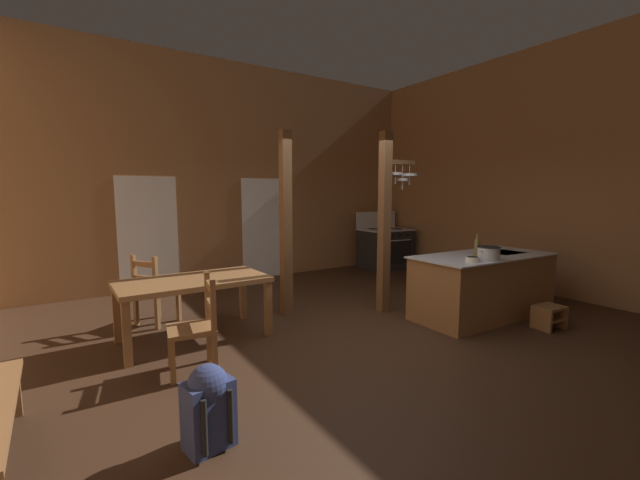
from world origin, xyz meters
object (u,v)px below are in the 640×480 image
(bottle_tall_on_counter, at_px, (477,247))
(ladderback_chair_near_window, at_px, (154,291))
(backpack, at_px, (208,404))
(stockpot_on_counter, at_px, (489,253))
(kitchen_island, at_px, (483,285))
(mixing_bowl_on_counter, at_px, (473,259))
(dining_table, at_px, (193,286))
(ladderback_chair_by_post, at_px, (197,327))
(stove_range, at_px, (385,248))
(step_stool, at_px, (549,315))

(bottle_tall_on_counter, bearing_deg, ladderback_chair_near_window, 149.90)
(backpack, xyz_separation_m, bottle_tall_on_counter, (3.98, 0.77, 0.70))
(backpack, height_order, stockpot_on_counter, stockpot_on_counter)
(kitchen_island, xyz_separation_m, mixing_bowl_on_counter, (-0.63, -0.26, 0.48))
(ladderback_chair_near_window, distance_m, backpack, 2.98)
(dining_table, distance_m, mixing_bowl_on_counter, 3.48)
(ladderback_chair_by_post, distance_m, bottle_tall_on_counter, 3.78)
(dining_table, bearing_deg, ladderback_chair_by_post, -103.54)
(dining_table, relative_size, stockpot_on_counter, 4.80)
(mixing_bowl_on_counter, height_order, bottle_tall_on_counter, bottle_tall_on_counter)
(dining_table, relative_size, bottle_tall_on_counter, 5.33)
(stove_range, relative_size, stockpot_on_counter, 3.69)
(dining_table, relative_size, ladderback_chair_by_post, 1.81)
(ladderback_chair_by_post, distance_m, backpack, 1.27)
(dining_table, distance_m, stockpot_on_counter, 3.76)
(step_stool, bearing_deg, ladderback_chair_near_window, 145.13)
(ladderback_chair_by_post, bearing_deg, dining_table, 76.46)
(stove_range, height_order, mixing_bowl_on_counter, stove_range)
(ladderback_chair_by_post, relative_size, bottle_tall_on_counter, 2.95)
(mixing_bowl_on_counter, bearing_deg, step_stool, -31.73)
(step_stool, height_order, backpack, backpack)
(kitchen_island, bearing_deg, backpack, -169.26)
(kitchen_island, bearing_deg, mixing_bowl_on_counter, -157.28)
(step_stool, bearing_deg, backpack, 179.83)
(kitchen_island, distance_m, backpack, 4.28)
(step_stool, relative_size, bottle_tall_on_counter, 1.20)
(step_stool, xyz_separation_m, backpack, (-4.46, 0.01, 0.14))
(stove_range, distance_m, bottle_tall_on_counter, 3.86)
(stove_range, distance_m, mixing_bowl_on_counter, 4.22)
(stove_range, xyz_separation_m, ladderback_chair_by_post, (-5.23, -3.04, -0.03))
(stove_range, relative_size, bottle_tall_on_counter, 4.10)
(ladderback_chair_by_post, distance_m, stockpot_on_counter, 3.70)
(ladderback_chair_near_window, xyz_separation_m, stockpot_on_counter, (3.68, -2.47, 0.52))
(mixing_bowl_on_counter, bearing_deg, bottle_tall_on_counter, 29.61)
(step_stool, distance_m, mixing_bowl_on_counter, 1.28)
(dining_table, bearing_deg, stove_range, 23.25)
(step_stool, relative_size, ladderback_chair_by_post, 0.41)
(ladderback_chair_near_window, distance_m, mixing_bowl_on_counter, 4.20)
(stove_range, bearing_deg, ladderback_chair_near_window, -166.22)
(kitchen_island, height_order, ladderback_chair_by_post, ladderback_chair_by_post)
(step_stool, distance_m, dining_table, 4.54)
(ladderback_chair_near_window, xyz_separation_m, mixing_bowl_on_counter, (3.39, -2.43, 0.47))
(ladderback_chair_by_post, height_order, backpack, ladderback_chair_by_post)
(kitchen_island, relative_size, ladderback_chair_by_post, 2.30)
(ladderback_chair_near_window, bearing_deg, dining_table, -70.47)
(stove_range, relative_size, backpack, 2.21)
(kitchen_island, relative_size, bottle_tall_on_counter, 6.78)
(kitchen_island, bearing_deg, dining_table, 160.45)
(ladderback_chair_near_window, relative_size, mixing_bowl_on_counter, 5.49)
(kitchen_island, relative_size, stockpot_on_counter, 6.11)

